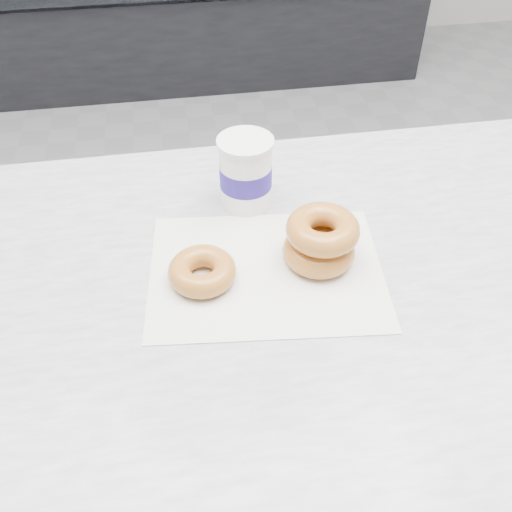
{
  "coord_description": "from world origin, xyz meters",
  "views": [
    {
      "loc": [
        -0.23,
        -1.16,
        1.48
      ],
      "look_at": [
        -0.13,
        -0.56,
        0.92
      ],
      "focal_mm": 40.0,
      "sensor_mm": 36.0,
      "label": 1
    }
  ],
  "objects": [
    {
      "name": "donut_single",
      "position": [
        -0.21,
        -0.58,
        0.92
      ],
      "size": [
        0.13,
        0.13,
        0.03
      ],
      "primitive_type": "torus",
      "rotation": [
        0.0,
        0.0,
        0.39
      ],
      "color": "#C28535",
      "rests_on": "wax_paper"
    },
    {
      "name": "donut_stack",
      "position": [
        -0.04,
        -0.56,
        0.94
      ],
      "size": [
        0.15,
        0.15,
        0.07
      ],
      "color": "#C28535",
      "rests_on": "wax_paper"
    },
    {
      "name": "coffee_cup",
      "position": [
        -0.12,
        -0.41,
        0.96
      ],
      "size": [
        0.11,
        0.11,
        0.12
      ],
      "rotation": [
        0.0,
        0.0,
        -0.36
      ],
      "color": "white",
      "rests_on": "counter"
    },
    {
      "name": "ground",
      "position": [
        0.0,
        0.0,
        0.0
      ],
      "size": [
        5.0,
        5.0,
        0.0
      ],
      "primitive_type": "plane",
      "color": "gray",
      "rests_on": "ground"
    },
    {
      "name": "wax_paper",
      "position": [
        -0.12,
        -0.57,
        0.9
      ],
      "size": [
        0.37,
        0.3,
        0.0
      ],
      "primitive_type": "cube",
      "rotation": [
        0.0,
        0.0,
        -0.11
      ],
      "color": "silver",
      "rests_on": "counter"
    },
    {
      "name": "counter",
      "position": [
        0.0,
        -0.6,
        0.45
      ],
      "size": [
        3.06,
        0.76,
        0.9
      ],
      "color": "#333335",
      "rests_on": "ground"
    }
  ]
}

